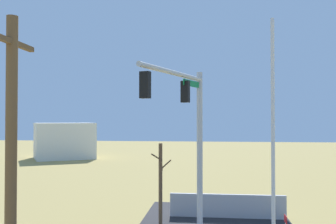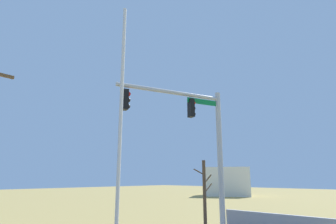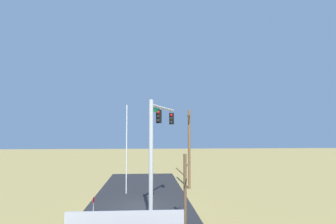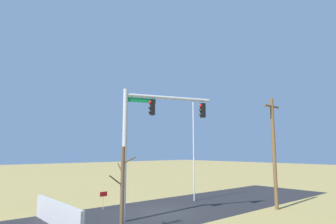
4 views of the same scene
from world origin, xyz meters
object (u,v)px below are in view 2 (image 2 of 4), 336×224
Objects in this scene: distant_building at (227,181)px; bare_tree at (205,196)px; signal_mast at (198,136)px; flagpole at (120,145)px.

bare_tree is at bearing 179.71° from distant_building.
signal_mast reaches higher than distant_building.
signal_mast is 4.40m from bare_tree.
flagpole is (-6.81, -2.60, -1.21)m from signal_mast.
signal_mast is 0.99× the size of distant_building.
flagpole is 47.04m from distant_building.
signal_mast reaches higher than bare_tree.
distant_building is (34.51, 19.82, -2.77)m from signal_mast.
flagpole reaches higher than signal_mast.
flagpole is 1.91× the size of bare_tree.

